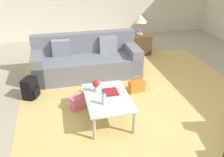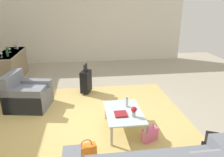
% 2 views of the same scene
% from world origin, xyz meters
% --- Properties ---
extents(ground_plane, '(12.00, 12.00, 0.00)m').
position_xyz_m(ground_plane, '(0.00, 0.00, 0.00)').
color(ground_plane, '#A89E89').
extents(wall_right, '(0.12, 8.00, 3.10)m').
position_xyz_m(wall_right, '(5.06, 0.00, 1.55)').
color(wall_right, silver).
rests_on(wall_right, ground).
extents(area_rug, '(5.20, 4.40, 0.01)m').
position_xyz_m(area_rug, '(-0.60, 0.20, 0.00)').
color(area_rug, tan).
rests_on(area_rug, ground).
extents(armchair, '(1.02, 1.07, 0.87)m').
position_xyz_m(armchair, '(0.91, 1.67, 0.30)').
color(armchair, slate).
rests_on(armchair, ground).
extents(coffee_table, '(1.06, 0.71, 0.42)m').
position_xyz_m(coffee_table, '(-0.40, -0.50, 0.37)').
color(coffee_table, silver).
rests_on(coffee_table, ground).
extents(water_bottle, '(0.06, 0.06, 0.20)m').
position_xyz_m(water_bottle, '(-0.20, -0.60, 0.51)').
color(water_bottle, silver).
rests_on(water_bottle, coffee_table).
extents(coffee_table_book, '(0.25, 0.24, 0.03)m').
position_xyz_m(coffee_table_book, '(-0.52, -0.42, 0.43)').
color(coffee_table_book, maroon).
rests_on(coffee_table_book, coffee_table).
extents(flower_vase, '(0.11, 0.11, 0.21)m').
position_xyz_m(flower_vase, '(-0.62, -0.65, 0.54)').
color(flower_vase, '#B2B7BC').
rests_on(flower_vase, coffee_table).
extents(bar_console, '(1.86, 0.62, 0.91)m').
position_xyz_m(bar_console, '(3.10, 2.60, 0.47)').
color(bar_console, '#937F60').
rests_on(bar_console, ground).
extents(wine_glass_leftmost, '(0.08, 0.08, 0.15)m').
position_xyz_m(wine_glass_leftmost, '(2.46, 2.63, 1.01)').
color(wine_glass_leftmost, silver).
rests_on(wine_glass_leftmost, bar_console).
extents(wine_glass_left_of_centre, '(0.08, 0.08, 0.15)m').
position_xyz_m(wine_glass_left_of_centre, '(3.10, 2.58, 1.01)').
color(wine_glass_left_of_centre, silver).
rests_on(wine_glass_left_of_centre, bar_console).
extents(wine_glass_right_of_centre, '(0.08, 0.08, 0.15)m').
position_xyz_m(wine_glass_right_of_centre, '(3.74, 2.59, 1.01)').
color(wine_glass_right_of_centre, silver).
rests_on(wine_glass_right_of_centre, bar_console).
extents(wine_bottle_green, '(0.07, 0.07, 0.30)m').
position_xyz_m(wine_bottle_green, '(2.55, 2.48, 1.02)').
color(wine_bottle_green, '#194C23').
rests_on(wine_bottle_green, bar_console).
extents(wine_bottle_clear, '(0.07, 0.07, 0.30)m').
position_xyz_m(wine_bottle_clear, '(3.63, 2.48, 1.02)').
color(wine_bottle_clear, silver).
rests_on(wine_bottle_clear, bar_console).
extents(suitcase_black, '(0.45, 0.34, 0.85)m').
position_xyz_m(suitcase_black, '(1.60, 0.20, 0.36)').
color(suitcase_black, black).
rests_on(suitcase_black, ground).
extents(handbag_orange, '(0.20, 0.34, 0.36)m').
position_xyz_m(handbag_orange, '(-1.14, 0.26, 0.13)').
color(handbag_orange, orange).
rests_on(handbag_orange, ground).
extents(handbag_pink, '(0.28, 0.35, 0.36)m').
position_xyz_m(handbag_pink, '(-0.81, -0.93, 0.13)').
color(handbag_pink, pink).
rests_on(handbag_pink, ground).
extents(backpack_black, '(0.36, 0.33, 0.40)m').
position_xyz_m(backpack_black, '(-1.40, -1.79, 0.19)').
color(backpack_black, black).
rests_on(backpack_black, ground).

